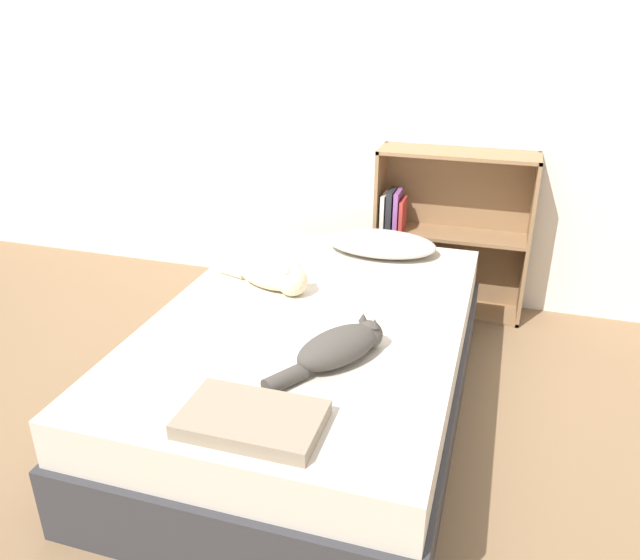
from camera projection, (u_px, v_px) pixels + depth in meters
The scene contains 8 objects.
ground_plane at pixel (311, 410), 2.82m from camera, with size 8.00×8.00×0.00m, color #846647.
wall_back at pixel (384, 85), 3.49m from camera, with size 8.00×0.06×2.50m.
bed at pixel (310, 365), 2.72m from camera, with size 1.29×1.95×0.48m.
pillow at pixel (381, 243), 3.24m from camera, with size 0.57×0.33×0.10m.
cat_light at pixel (275, 277), 2.83m from camera, with size 0.49×0.23×0.16m.
cat_dark at pixel (340, 347), 2.27m from camera, with size 0.37×0.50×0.14m.
bookshelf at pixel (447, 230), 3.58m from camera, with size 0.86×0.26×0.94m.
blanket_fold at pixel (252, 419), 1.94m from camera, with size 0.44×0.27×0.05m.
Camera 1 is at (0.72, -2.21, 1.71)m, focal length 35.00 mm.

